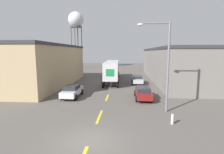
# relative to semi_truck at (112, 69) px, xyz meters

# --- Properties ---
(ground_plane) EXTENTS (160.00, 160.00, 0.00)m
(ground_plane) POSITION_rel_semi_truck_xyz_m (0.31, -23.38, -2.31)
(ground_plane) COLOR #56514C
(road_centerline) EXTENTS (0.20, 16.08, 0.01)m
(road_centerline) POSITION_rel_semi_truck_xyz_m (0.31, -19.07, -2.31)
(road_centerline) COLOR yellow
(road_centerline) RESTS_ON ground_plane
(warehouse_left) EXTENTS (13.54, 21.00, 6.80)m
(warehouse_left) POSITION_rel_semi_truck_xyz_m (-13.75, -5.00, 1.09)
(warehouse_left) COLOR tan
(warehouse_left) RESTS_ON ground_plane
(warehouse_right) EXTENTS (12.53, 28.99, 6.36)m
(warehouse_right) POSITION_rel_semi_truck_xyz_m (13.86, 2.01, 0.87)
(warehouse_right) COLOR slate
(warehouse_right) RESTS_ON ground_plane
(semi_truck) EXTENTS (2.98, 15.34, 3.85)m
(semi_truck) POSITION_rel_semi_truck_xyz_m (0.00, 0.00, 0.00)
(semi_truck) COLOR navy
(semi_truck) RESTS_ON ground_plane
(parked_car_left_far) EXTENTS (1.93, 4.61, 1.45)m
(parked_car_left_far) POSITION_rel_semi_truck_xyz_m (-4.03, -12.74, -1.53)
(parked_car_left_far) COLOR silver
(parked_car_left_far) RESTS_ON ground_plane
(parked_car_right_mid) EXTENTS (1.93, 4.61, 1.45)m
(parked_car_right_mid) POSITION_rel_semi_truck_xyz_m (4.64, -12.92, -1.53)
(parked_car_right_mid) COLOR maroon
(parked_car_right_mid) RESTS_ON ground_plane
(parked_car_right_far) EXTENTS (1.93, 4.61, 1.45)m
(parked_car_right_far) POSITION_rel_semi_truck_xyz_m (4.64, -2.72, -1.53)
(parked_car_right_far) COLOR #B2B2B7
(parked_car_right_far) RESTS_ON ground_plane
(water_tower) EXTENTS (5.23, 5.23, 19.17)m
(water_tower) POSITION_rel_semi_truck_xyz_m (-14.49, 26.95, 13.89)
(water_tower) COLOR #47474C
(water_tower) RESTS_ON ground_plane
(street_lamp) EXTENTS (2.95, 0.32, 8.19)m
(street_lamp) POSITION_rel_semi_truck_xyz_m (6.01, -17.34, 2.47)
(street_lamp) COLOR slate
(street_lamp) RESTS_ON ground_plane
(fire_hydrant) EXTENTS (0.22, 0.22, 0.83)m
(fire_hydrant) POSITION_rel_semi_truck_xyz_m (6.17, -20.24, -1.90)
(fire_hydrant) COLOR silver
(fire_hydrant) RESTS_ON ground_plane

